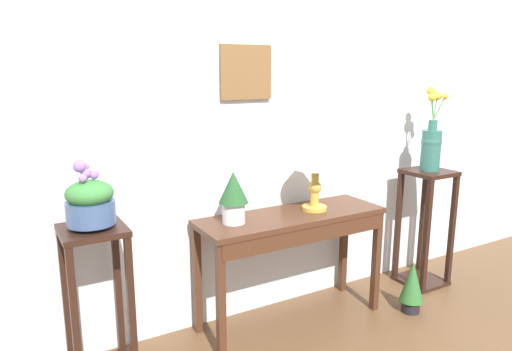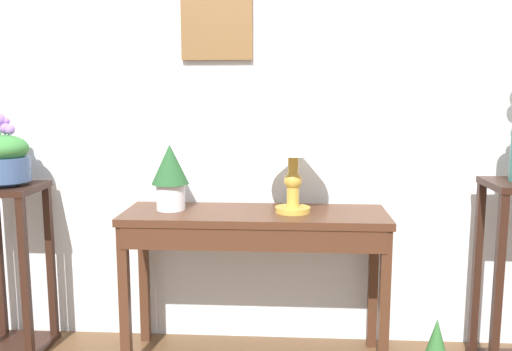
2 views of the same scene
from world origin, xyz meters
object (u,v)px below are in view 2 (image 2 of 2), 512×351
planter_bowl_wide_left (4,157)px  pedestal_stand_left (11,270)px  console_table (255,235)px  table_lamp (294,138)px  potted_plant_on_console (170,173)px

planter_bowl_wide_left → pedestal_stand_left: bearing=-69.1°
console_table → table_lamp: bearing=7.7°
potted_plant_on_console → table_lamp: bearing=-1.8°
pedestal_stand_left → planter_bowl_wide_left: (-0.00, 0.00, 0.56)m
console_table → planter_bowl_wide_left: planter_bowl_wide_left is taller
table_lamp → pedestal_stand_left: size_ratio=0.57×
console_table → planter_bowl_wide_left: (-1.20, 0.04, 0.35)m
planter_bowl_wide_left → potted_plant_on_console: bearing=-0.0°
table_lamp → potted_plant_on_console: (-0.58, 0.02, -0.17)m
console_table → planter_bowl_wide_left: bearing=178.0°
potted_plant_on_console → console_table: bearing=-6.0°
potted_plant_on_console → pedestal_stand_left: bearing=-179.9°
potted_plant_on_console → pedestal_stand_left: size_ratio=0.37×
potted_plant_on_console → planter_bowl_wide_left: 0.81m
table_lamp → console_table: bearing=-172.3°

